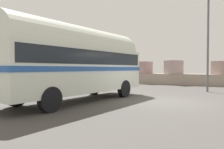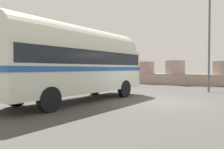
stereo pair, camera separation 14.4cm
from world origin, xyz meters
TOP-DOWN VIEW (x-y plane):
  - ground at (0.00, 0.00)m, footprint 32.00×26.00m
  - breakwater at (-0.07, 11.80)m, footprint 31.36×2.18m
  - vintage_coach at (-3.86, -1.78)m, footprint 3.51×8.82m
  - lamp_post at (1.64, 5.81)m, footprint 0.89×0.49m

SIDE VIEW (x-z plane):
  - ground at x=0.00m, z-range 0.00..0.02m
  - breakwater at x=-0.07m, z-range -0.46..1.97m
  - vintage_coach at x=-3.86m, z-range 0.20..3.90m
  - lamp_post at x=1.64m, z-range 0.41..7.12m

